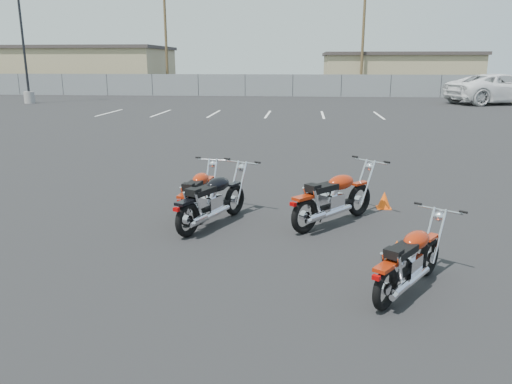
# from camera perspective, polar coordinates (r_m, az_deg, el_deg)

# --- Properties ---
(ground) EXTENTS (120.00, 120.00, 0.00)m
(ground) POSITION_cam_1_polar(r_m,az_deg,el_deg) (8.07, -1.83, -5.51)
(ground) COLOR black
(ground) RESTS_ON ground
(motorcycle_front_red) EXTENTS (0.73, 1.88, 0.92)m
(motorcycle_front_red) POSITION_cam_1_polar(r_m,az_deg,el_deg) (9.35, -6.60, -0.08)
(motorcycle_front_red) COLOR black
(motorcycle_front_red) RESTS_ON ground
(motorcycle_second_black) EXTENTS (1.25, 2.00, 1.01)m
(motorcycle_second_black) POSITION_cam_1_polar(r_m,az_deg,el_deg) (8.69, -4.98, -0.92)
(motorcycle_second_black) COLOR black
(motorcycle_second_black) RESTS_ON ground
(motorcycle_third_red) EXTENTS (1.76, 1.84, 1.05)m
(motorcycle_third_red) POSITION_cam_1_polar(r_m,az_deg,el_deg) (8.81, 8.89, -0.68)
(motorcycle_third_red) COLOR black
(motorcycle_third_red) RESTS_ON ground
(motorcycle_rear_red) EXTENTS (1.36, 1.70, 0.91)m
(motorcycle_rear_red) POSITION_cam_1_polar(r_m,az_deg,el_deg) (6.47, 17.19, -7.48)
(motorcycle_rear_red) COLOR black
(motorcycle_rear_red) RESTS_ON ground
(training_cone_near) EXTENTS (0.28, 0.28, 0.33)m
(training_cone_near) POSITION_cam_1_polar(r_m,az_deg,el_deg) (10.08, 14.43, -0.89)
(training_cone_near) COLOR #FF570D
(training_cone_near) RESTS_ON ground
(training_cone_far) EXTENTS (0.26, 0.26, 0.31)m
(training_cone_far) POSITION_cam_1_polar(r_m,az_deg,el_deg) (7.48, 15.74, -6.47)
(training_cone_far) COLOR #FF570D
(training_cone_far) RESTS_ON ground
(light_pole_west) EXTENTS (0.80, 0.70, 11.31)m
(light_pole_west) POSITION_cam_1_polar(r_m,az_deg,el_deg) (38.59, -24.90, 13.68)
(light_pole_west) COLOR gray
(light_pole_west) RESTS_ON ground
(chainlink_fence) EXTENTS (80.06, 0.06, 1.80)m
(chainlink_fence) POSITION_cam_1_polar(r_m,az_deg,el_deg) (42.57, 4.23, 12.05)
(chainlink_fence) COLOR slate
(chainlink_fence) RESTS_ON ground
(tan_building_west) EXTENTS (18.40, 10.40, 4.30)m
(tan_building_west) POSITION_cam_1_polar(r_m,az_deg,el_deg) (54.59, -19.98, 13.12)
(tan_building_west) COLOR tan
(tan_building_west) RESTS_ON ground
(tan_building_east) EXTENTS (14.40, 9.40, 3.70)m
(tan_building_east) POSITION_cam_1_polar(r_m,az_deg,el_deg) (52.31, 15.81, 13.08)
(tan_building_east) COLOR tan
(tan_building_east) RESTS_ON ground
(utility_pole_b) EXTENTS (1.80, 0.24, 9.00)m
(utility_pole_b) POSITION_cam_1_polar(r_m,az_deg,el_deg) (49.29, -10.25, 16.61)
(utility_pole_b) COLOR #4E3C24
(utility_pole_b) RESTS_ON ground
(utility_pole_c) EXTENTS (1.80, 0.24, 9.00)m
(utility_pole_c) POSITION_cam_1_polar(r_m,az_deg,el_deg) (46.82, 12.12, 16.64)
(utility_pole_c) COLOR #4E3C24
(utility_pole_c) RESTS_ON ground
(parking_line_stripes) EXTENTS (15.12, 4.00, 0.01)m
(parking_line_stripes) POSITION_cam_1_polar(r_m,az_deg,el_deg) (27.87, -1.76, 8.90)
(parking_line_stripes) COLOR silver
(parking_line_stripes) RESTS_ON ground
(white_van) EXTENTS (5.73, 9.06, 3.21)m
(white_van) POSITION_cam_1_polar(r_m,az_deg,el_deg) (38.48, 26.29, 11.40)
(white_van) COLOR white
(white_van) RESTS_ON ground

